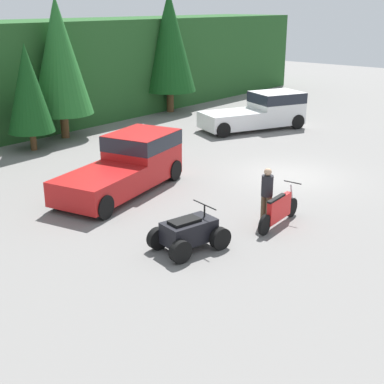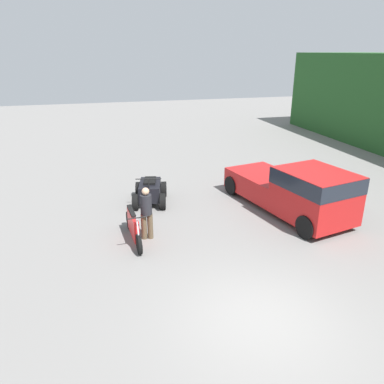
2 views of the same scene
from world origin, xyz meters
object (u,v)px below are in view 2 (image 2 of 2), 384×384
dirt_bike (133,227)px  rider_person (146,211)px  pickup_truck_red (297,189)px  quad_atv (150,191)px

dirt_bike → rider_person: rider_person is taller
pickup_truck_red → dirt_bike: pickup_truck_red is taller
dirt_bike → quad_atv: bearing=157.9°
quad_atv → rider_person: rider_person is taller
dirt_bike → quad_atv: 3.27m
pickup_truck_red → dirt_bike: (0.46, -6.13, -0.52)m
pickup_truck_red → rider_person: 5.70m
quad_atv → dirt_bike: bearing=-6.0°
quad_atv → rider_person: (3.07, -0.61, 0.48)m
dirt_bike → quad_atv: quad_atv is taller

